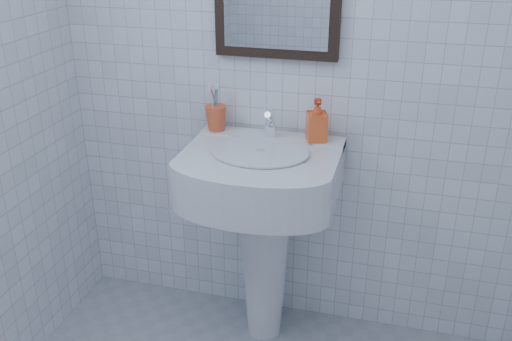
% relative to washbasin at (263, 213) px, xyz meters
% --- Properties ---
extents(wall_back, '(2.20, 0.02, 2.50)m').
position_rel_washbasin_xyz_m(wall_back, '(0.16, 0.21, 0.62)').
color(wall_back, silver).
rests_on(wall_back, ground).
extents(washbasin, '(0.61, 0.45, 0.94)m').
position_rel_washbasin_xyz_m(washbasin, '(0.00, 0.00, 0.00)').
color(washbasin, silver).
rests_on(washbasin, ground).
extents(faucet, '(0.05, 0.11, 0.13)m').
position_rel_washbasin_xyz_m(faucet, '(0.00, 0.11, 0.35)').
color(faucet, white).
rests_on(faucet, washbasin).
extents(toothbrush_cup, '(0.12, 0.12, 0.11)m').
position_rel_washbasin_xyz_m(toothbrush_cup, '(-0.24, 0.13, 0.35)').
color(toothbrush_cup, '#DB512A').
rests_on(toothbrush_cup, washbasin).
extents(soap_dispenser, '(0.10, 0.10, 0.17)m').
position_rel_washbasin_xyz_m(soap_dispenser, '(0.19, 0.13, 0.39)').
color(soap_dispenser, red).
rests_on(soap_dispenser, washbasin).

